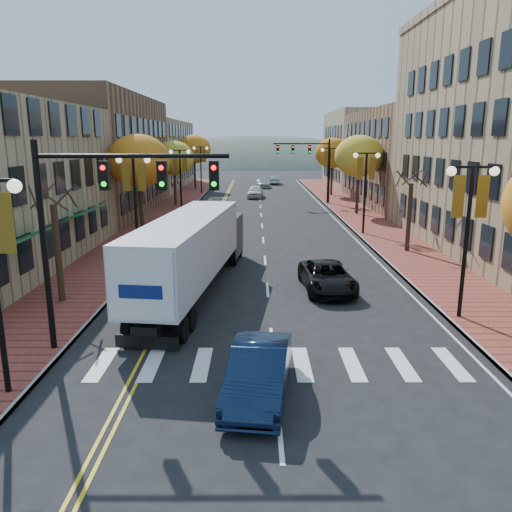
{
  "coord_description": "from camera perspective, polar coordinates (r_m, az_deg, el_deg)",
  "views": [
    {
      "loc": [
        -0.61,
        -12.7,
        7.02
      ],
      "look_at": [
        -0.56,
        7.76,
        2.2
      ],
      "focal_mm": 35.0,
      "sensor_mm": 36.0,
      "label": 1
    }
  ],
  "objects": [
    {
      "name": "ground",
      "position": [
        14.53,
        2.38,
        -15.65
      ],
      "size": [
        200.0,
        200.0,
        0.0
      ],
      "primitive_type": "plane",
      "color": "black",
      "rests_on": "ground"
    },
    {
      "name": "sidewalk_left",
      "position": [
        46.5,
        -10.58,
        4.44
      ],
      "size": [
        4.0,
        85.0,
        0.15
      ],
      "primitive_type": "cube",
      "color": "brown",
      "rests_on": "ground"
    },
    {
      "name": "sidewalk_right",
      "position": [
        46.73,
        11.75,
        4.44
      ],
      "size": [
        4.0,
        85.0,
        0.15
      ],
      "primitive_type": "cube",
      "color": "brown",
      "rests_on": "ground"
    },
    {
      "name": "building_left_mid",
      "position": [
        51.41,
        -19.1,
        10.85
      ],
      "size": [
        12.0,
        24.0,
        11.0
      ],
      "primitive_type": "cube",
      "color": "brown",
      "rests_on": "ground"
    },
    {
      "name": "building_left_far",
      "position": [
        75.54,
        -12.94,
        11.21
      ],
      "size": [
        12.0,
        26.0,
        9.5
      ],
      "primitive_type": "cube",
      "color": "#9E8966",
      "rests_on": "ground"
    },
    {
      "name": "building_right_mid",
      "position": [
        57.98,
        19.43,
        10.53
      ],
      "size": [
        15.0,
        24.0,
        10.0
      ],
      "primitive_type": "cube",
      "color": "brown",
      "rests_on": "ground"
    },
    {
      "name": "building_right_far",
      "position": [
        79.06,
        14.14,
        11.77
      ],
      "size": [
        15.0,
        20.0,
        11.0
      ],
      "primitive_type": "cube",
      "color": "#9E8966",
      "rests_on": "ground"
    },
    {
      "name": "tree_left_a",
      "position": [
        22.84,
        -21.69,
        0.25
      ],
      "size": [
        0.28,
        0.28,
        4.2
      ],
      "color": "#382619",
      "rests_on": "sidewalk_left"
    },
    {
      "name": "tree_left_b",
      "position": [
        37.68,
        -13.24,
        10.52
      ],
      "size": [
        4.48,
        4.48,
        7.21
      ],
      "color": "#382619",
      "rests_on": "sidewalk_left"
    },
    {
      "name": "tree_left_c",
      "position": [
        53.4,
        -9.36,
        10.98
      ],
      "size": [
        4.16,
        4.16,
        6.69
      ],
      "color": "#382619",
      "rests_on": "sidewalk_left"
    },
    {
      "name": "tree_left_d",
      "position": [
        71.21,
        -7.07,
        12.02
      ],
      "size": [
        4.61,
        4.61,
        7.42
      ],
      "color": "#382619",
      "rests_on": "sidewalk_left"
    },
    {
      "name": "tree_right_b",
      "position": [
        32.53,
        17.09,
        4.24
      ],
      "size": [
        0.28,
        0.28,
        4.2
      ],
      "color": "#382619",
      "rests_on": "sidewalk_right"
    },
    {
      "name": "tree_right_c",
      "position": [
        47.71,
        11.69,
        11.1
      ],
      "size": [
        4.48,
        4.48,
        7.21
      ],
      "color": "#382619",
      "rests_on": "sidewalk_right"
    },
    {
      "name": "tree_right_d",
      "position": [
        63.46,
        8.74,
        11.55
      ],
      "size": [
        4.35,
        4.35,
        7.0
      ],
      "color": "#382619",
      "rests_on": "sidewalk_right"
    },
    {
      "name": "lamp_left_b",
      "position": [
        29.64,
        -13.71,
        7.61
      ],
      "size": [
        1.96,
        0.36,
        6.05
      ],
      "color": "black",
      "rests_on": "ground"
    },
    {
      "name": "lamp_left_c",
      "position": [
        47.29,
        -8.66,
        9.81
      ],
      "size": [
        1.96,
        0.36,
        6.05
      ],
      "color": "black",
      "rests_on": "ground"
    },
    {
      "name": "lamp_left_d",
      "position": [
        65.13,
        -6.34,
        10.78
      ],
      "size": [
        1.96,
        0.36,
        6.05
      ],
      "color": "black",
      "rests_on": "ground"
    },
    {
      "name": "lamp_right_a",
      "position": [
        20.57,
        23.16,
        4.57
      ],
      "size": [
        1.96,
        0.36,
        6.05
      ],
      "color": "black",
      "rests_on": "ground"
    },
    {
      "name": "lamp_right_b",
      "position": [
        37.69,
        12.43,
        8.81
      ],
      "size": [
        1.96,
        0.36,
        6.05
      ],
      "color": "black",
      "rests_on": "ground"
    },
    {
      "name": "lamp_right_c",
      "position": [
        55.37,
        8.41,
        10.3
      ],
      "size": [
        1.96,
        0.36,
        6.05
      ],
      "color": "black",
      "rests_on": "ground"
    },
    {
      "name": "traffic_mast_near",
      "position": [
        16.57,
        -17.3,
        5.39
      ],
      "size": [
        6.1,
        0.35,
        7.0
      ],
      "color": "black",
      "rests_on": "ground"
    },
    {
      "name": "traffic_mast_far",
      "position": [
        55.08,
        6.31,
        11.0
      ],
      "size": [
        6.1,
        0.34,
        7.0
      ],
      "color": "black",
      "rests_on": "ground"
    },
    {
      "name": "semi_truck",
      "position": [
        23.23,
        -7.05,
        1.06
      ],
      "size": [
        4.15,
        14.9,
        3.68
      ],
      "rotation": [
        0.0,
        0.0,
        -0.12
      ],
      "color": "black",
      "rests_on": "ground"
    },
    {
      "name": "navy_sedan",
      "position": [
        14.16,
        0.33,
        -13.1
      ],
      "size": [
        2.12,
        4.63,
        1.47
      ],
      "primitive_type": "imported",
      "rotation": [
        0.0,
        0.0,
        -0.13
      ],
      "color": "black",
      "rests_on": "ground"
    },
    {
      "name": "black_suv",
      "position": [
        23.8,
        8.13,
        -2.36
      ],
      "size": [
        2.5,
        4.93,
        1.34
      ],
      "primitive_type": "imported",
      "rotation": [
        0.0,
        0.0,
        0.06
      ],
      "color": "black",
      "rests_on": "ground"
    },
    {
      "name": "car_far_white",
      "position": [
        61.16,
        -0.08,
        7.38
      ],
      "size": [
        2.12,
        4.56,
        1.51
      ],
      "primitive_type": "imported",
      "rotation": [
        0.0,
        0.0,
        -0.08
      ],
      "color": "silver",
      "rests_on": "ground"
    },
    {
      "name": "car_far_silver",
      "position": [
        74.03,
        0.78,
        8.36
      ],
      "size": [
        1.98,
        4.8,
        1.39
      ],
      "primitive_type": "imported",
      "rotation": [
        0.0,
        0.0,
        0.01
      ],
      "color": "#A1A0A8",
      "rests_on": "ground"
    },
    {
      "name": "car_far_oncoming",
      "position": [
        79.84,
        2.16,
        8.68
      ],
      "size": [
        1.77,
        4.08,
        1.3
      ],
      "primitive_type": "imported",
      "rotation": [
        0.0,
        0.0,
        3.04
      ],
      "color": "#A9A9B0",
      "rests_on": "ground"
    }
  ]
}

